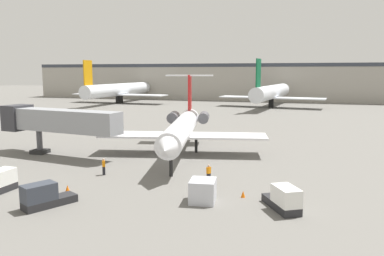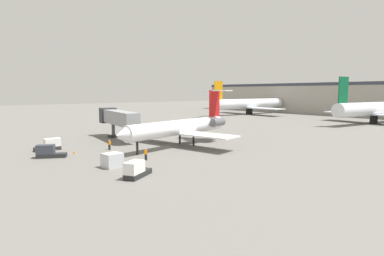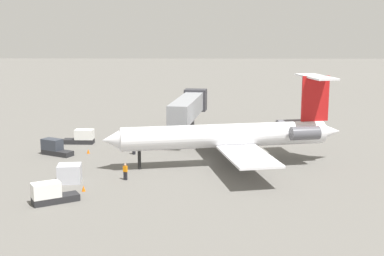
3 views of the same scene
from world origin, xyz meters
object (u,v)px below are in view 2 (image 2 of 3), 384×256
at_px(baggage_tug_lead, 48,152).
at_px(parked_airliner_west_end, 249,104).
at_px(regional_jet, 183,126).
at_px(ground_crew_marshaller, 109,145).
at_px(baggage_tug_spare, 50,145).
at_px(parked_airliner_west_mid, 374,109).
at_px(baggage_tug_trailing, 136,170).
at_px(cargo_container_uld, 112,160).
at_px(traffic_cone_mid, 74,152).
at_px(ground_crew_loader, 146,154).
at_px(traffic_cone_near, 138,167).
at_px(jet_bridge, 117,118).

bearing_deg(baggage_tug_lead, parked_airliner_west_end, 113.90).
bearing_deg(regional_jet, ground_crew_marshaller, -111.22).
bearing_deg(baggage_tug_spare, ground_crew_marshaller, 52.56).
xyz_separation_m(regional_jet, baggage_tug_lead, (-4.24, -21.18, -2.59)).
xyz_separation_m(ground_crew_marshaller, parked_airliner_west_end, (-39.36, 79.89, 3.43)).
distance_m(regional_jet, parked_airliner_west_mid, 67.24).
relative_size(ground_crew_marshaller, baggage_tug_trailing, 0.41).
bearing_deg(ground_crew_marshaller, regional_jet, 68.78).
relative_size(cargo_container_uld, parked_airliner_west_end, 0.06).
height_order(traffic_cone_mid, parked_airliner_west_mid, parked_airliner_west_mid).
xyz_separation_m(ground_crew_loader, baggage_tug_lead, (-10.37, -10.03, -0.02)).
xyz_separation_m(traffic_cone_near, traffic_cone_mid, (-14.78, -2.69, 0.00)).
height_order(baggage_tug_trailing, baggage_tug_spare, same).
height_order(baggage_tug_lead, cargo_container_uld, baggage_tug_lead).
bearing_deg(cargo_container_uld, parked_airliner_west_mid, 91.40).
xyz_separation_m(baggage_tug_trailing, traffic_cone_near, (-3.36, 2.14, -0.56)).
bearing_deg(parked_airliner_west_end, regional_jet, -57.26).
distance_m(regional_jet, ground_crew_marshaller, 12.75).
bearing_deg(baggage_tug_trailing, baggage_tug_spare, -173.88).
bearing_deg(regional_jet, baggage_tug_trailing, -51.55).
xyz_separation_m(ground_crew_loader, parked_airliner_west_mid, (-1.16, 78.21, 3.43)).
height_order(regional_jet, baggage_tug_lead, regional_jet).
height_order(baggage_tug_trailing, parked_airliner_west_mid, parked_airliner_west_mid).
distance_m(traffic_cone_near, traffic_cone_mid, 15.03).
bearing_deg(traffic_cone_near, ground_crew_marshaller, 168.53).
relative_size(baggage_tug_lead, traffic_cone_mid, 7.62).
bearing_deg(cargo_container_uld, baggage_tug_spare, -171.28).
xyz_separation_m(regional_jet, traffic_cone_mid, (-4.88, -17.26, -3.16)).
xyz_separation_m(cargo_container_uld, parked_airliner_west_end, (-50.89, 84.82, 3.39)).
xyz_separation_m(baggage_tug_spare, parked_airliner_west_mid, (15.31, 86.29, 3.45)).
relative_size(regional_jet, parked_airliner_west_mid, 0.76).
bearing_deg(baggage_tug_trailing, cargo_container_uld, 178.80).
bearing_deg(parked_airliner_west_mid, parked_airliner_west_end, 178.59).
distance_m(jet_bridge, cargo_container_uld, 24.94).
xyz_separation_m(ground_crew_marshaller, baggage_tug_trailing, (17.78, -5.07, -0.02)).
bearing_deg(cargo_container_uld, ground_crew_marshaller, 156.83).
height_order(baggage_tug_lead, traffic_cone_mid, baggage_tug_lead).
bearing_deg(ground_crew_marshaller, baggage_tug_trailing, -15.90).
relative_size(regional_jet, jet_bridge, 1.60).
distance_m(jet_bridge, ground_crew_loader, 22.14).
distance_m(cargo_container_uld, traffic_cone_mid, 11.93).
xyz_separation_m(baggage_tug_trailing, baggage_tug_spare, (-23.60, -2.53, 0.00)).
bearing_deg(ground_crew_marshaller, ground_crew_loader, 2.58).
relative_size(jet_bridge, ground_crew_marshaller, 9.95).
bearing_deg(cargo_container_uld, jet_bridge, 152.50).
bearing_deg(cargo_container_uld, regional_jet, 112.93).
relative_size(ground_crew_loader, baggage_tug_lead, 0.40).
distance_m(ground_crew_loader, baggage_tug_trailing, 9.03).
xyz_separation_m(cargo_container_uld, parked_airliner_west_mid, (-2.04, 83.62, 3.39)).
bearing_deg(baggage_tug_lead, ground_crew_loader, 44.03).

